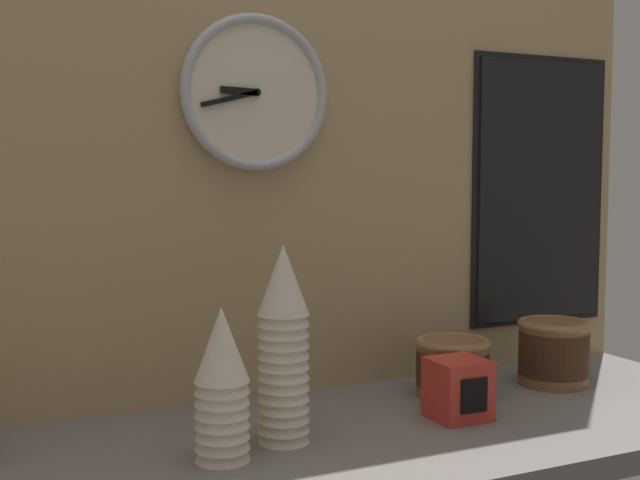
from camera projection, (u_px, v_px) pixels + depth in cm
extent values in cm
cube|color=slate|center=(353.00, 440.00, 133.91)|extent=(160.00, 56.00, 4.00)
cube|color=tan|center=(290.00, 121.00, 153.27)|extent=(160.00, 3.00, 105.00)
cone|color=beige|center=(284.00, 407.00, 126.77)|extent=(8.23, 8.23, 11.21)
cone|color=beige|center=(284.00, 397.00, 126.63)|extent=(8.23, 8.23, 11.21)
cone|color=beige|center=(284.00, 386.00, 126.49)|extent=(8.23, 8.23, 11.21)
cone|color=beige|center=(284.00, 376.00, 126.34)|extent=(8.23, 8.23, 11.21)
cone|color=beige|center=(284.00, 365.00, 126.20)|extent=(8.23, 8.23, 11.21)
cone|color=beige|center=(284.00, 354.00, 126.06)|extent=(8.23, 8.23, 11.21)
cone|color=beige|center=(283.00, 344.00, 125.92)|extent=(8.23, 8.23, 11.21)
cone|color=beige|center=(283.00, 333.00, 125.78)|extent=(8.23, 8.23, 11.21)
cone|color=beige|center=(283.00, 323.00, 125.63)|extent=(8.23, 8.23, 11.21)
cone|color=beige|center=(283.00, 312.00, 125.49)|extent=(8.23, 8.23, 11.21)
cone|color=beige|center=(283.00, 301.00, 125.35)|extent=(8.23, 8.23, 11.21)
cone|color=beige|center=(283.00, 290.00, 125.21)|extent=(8.23, 8.23, 11.21)
cone|color=beige|center=(283.00, 280.00, 125.06)|extent=(8.23, 8.23, 11.21)
cone|color=beige|center=(222.00, 423.00, 118.58)|extent=(8.23, 8.23, 11.21)
cone|color=beige|center=(222.00, 412.00, 118.43)|extent=(8.23, 8.23, 11.21)
cone|color=beige|center=(222.00, 401.00, 118.29)|extent=(8.23, 8.23, 11.21)
cone|color=beige|center=(222.00, 390.00, 118.15)|extent=(8.23, 8.23, 11.21)
cone|color=beige|center=(222.00, 378.00, 118.01)|extent=(8.23, 8.23, 11.21)
cone|color=beige|center=(222.00, 367.00, 117.86)|extent=(8.23, 8.23, 11.21)
cone|color=beige|center=(222.00, 356.00, 117.72)|extent=(8.23, 8.23, 11.21)
cone|color=beige|center=(222.00, 344.00, 117.58)|extent=(8.23, 8.23, 11.21)
cylinder|color=brown|center=(452.00, 383.00, 153.52)|extent=(13.91, 13.91, 4.72)
cylinder|color=brown|center=(453.00, 373.00, 153.34)|extent=(13.91, 13.91, 4.72)
cylinder|color=brown|center=(453.00, 362.00, 153.17)|extent=(13.91, 13.91, 4.72)
cylinder|color=brown|center=(453.00, 352.00, 153.00)|extent=(13.91, 13.91, 4.72)
torus|color=#946542|center=(453.00, 343.00, 152.86)|extent=(14.50, 14.50, 1.70)
cylinder|color=brown|center=(553.00, 373.00, 161.73)|extent=(13.91, 13.91, 4.72)
cylinder|color=brown|center=(553.00, 363.00, 161.56)|extent=(13.91, 13.91, 4.72)
cylinder|color=brown|center=(554.00, 353.00, 161.39)|extent=(13.91, 13.91, 4.72)
cylinder|color=brown|center=(554.00, 343.00, 161.22)|extent=(13.91, 13.91, 4.72)
cylinder|color=brown|center=(554.00, 333.00, 161.05)|extent=(13.91, 13.91, 4.72)
torus|color=#946542|center=(554.00, 324.00, 160.91)|extent=(14.50, 14.50, 1.70)
cylinder|color=beige|center=(254.00, 93.00, 147.09)|extent=(27.78, 1.80, 27.78)
torus|color=#B2B2B7|center=(256.00, 93.00, 146.36)|extent=(28.65, 1.98, 28.65)
cube|color=black|center=(239.00, 91.00, 144.44)|extent=(6.98, 0.60, 1.46)
cube|color=black|center=(230.00, 99.00, 143.81)|extent=(10.72, 0.60, 3.48)
cylinder|color=black|center=(257.00, 92.00, 145.91)|extent=(1.39, 0.60, 1.39)
cube|color=black|center=(539.00, 191.00, 177.69)|extent=(35.79, 0.60, 59.17)
cube|color=black|center=(541.00, 191.00, 177.32)|extent=(33.39, 1.20, 56.77)
cube|color=red|center=(458.00, 389.00, 138.95)|extent=(9.42, 9.10, 10.46)
cube|color=black|center=(474.00, 396.00, 134.66)|extent=(5.18, 0.40, 5.86)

